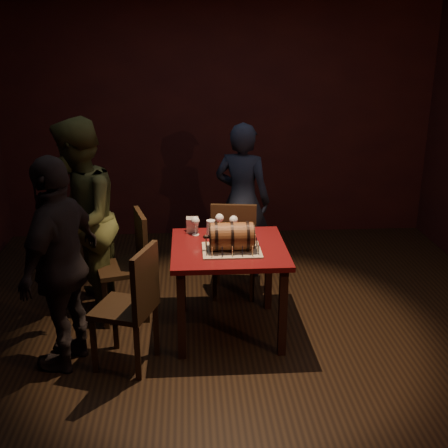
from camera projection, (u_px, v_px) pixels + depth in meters
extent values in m
plane|color=black|center=(236.00, 336.00, 4.58)|extent=(5.00, 5.00, 0.00)
cube|color=black|center=(219.00, 118.00, 6.48)|extent=(5.00, 0.04, 2.80)
cube|color=black|center=(307.00, 351.00, 1.77)|extent=(5.00, 0.04, 2.80)
cube|color=#440B0E|center=(229.00, 249.00, 4.42)|extent=(0.90, 0.90, 0.04)
cube|color=black|center=(181.00, 316.00, 4.16)|extent=(0.06, 0.06, 0.71)
cube|color=black|center=(283.00, 312.00, 4.21)|extent=(0.06, 0.06, 0.71)
cube|color=black|center=(182.00, 274.00, 4.88)|extent=(0.06, 0.06, 0.71)
cube|color=black|center=(269.00, 271.00, 4.93)|extent=(0.06, 0.06, 0.71)
cube|color=gray|center=(232.00, 250.00, 4.32)|extent=(0.45, 0.35, 0.01)
cylinder|color=brown|center=(232.00, 236.00, 4.29)|extent=(0.32, 0.21, 0.21)
cylinder|color=black|center=(216.00, 237.00, 4.28)|extent=(0.02, 0.23, 0.23)
cylinder|color=black|center=(232.00, 236.00, 4.29)|extent=(0.02, 0.23, 0.23)
cylinder|color=black|center=(247.00, 236.00, 4.29)|extent=(0.02, 0.23, 0.23)
cylinder|color=black|center=(210.00, 237.00, 4.28)|extent=(0.01, 0.21, 0.21)
cylinder|color=black|center=(253.00, 236.00, 4.30)|extent=(0.01, 0.21, 0.21)
cylinder|color=black|center=(207.00, 237.00, 4.28)|extent=(0.04, 0.02, 0.02)
sphere|color=black|center=(205.00, 237.00, 4.27)|extent=(0.03, 0.03, 0.03)
cylinder|color=#FFE698|center=(212.00, 252.00, 4.16)|extent=(0.01, 0.01, 0.08)
cylinder|color=black|center=(212.00, 246.00, 4.15)|extent=(0.00, 0.00, 0.01)
cylinder|color=black|center=(222.00, 252.00, 4.17)|extent=(0.01, 0.01, 0.08)
cylinder|color=black|center=(222.00, 246.00, 4.15)|extent=(0.00, 0.00, 0.01)
cylinder|color=#FFE698|center=(232.00, 252.00, 4.17)|extent=(0.01, 0.01, 0.08)
cylinder|color=black|center=(232.00, 246.00, 4.16)|extent=(0.00, 0.00, 0.01)
cylinder|color=black|center=(242.00, 251.00, 4.18)|extent=(0.01, 0.01, 0.08)
cylinder|color=black|center=(243.00, 246.00, 4.16)|extent=(0.00, 0.00, 0.01)
cylinder|color=#FFE698|center=(253.00, 251.00, 4.18)|extent=(0.01, 0.01, 0.08)
cylinder|color=black|center=(253.00, 245.00, 4.17)|extent=(0.00, 0.00, 0.01)
cylinder|color=black|center=(259.00, 250.00, 4.21)|extent=(0.01, 0.01, 0.08)
cylinder|color=black|center=(259.00, 244.00, 4.19)|extent=(0.00, 0.00, 0.01)
cylinder|color=#FFE698|center=(258.00, 246.00, 4.28)|extent=(0.01, 0.01, 0.08)
cylinder|color=black|center=(258.00, 241.00, 4.26)|extent=(0.00, 0.00, 0.01)
cylinder|color=black|center=(256.00, 243.00, 4.35)|extent=(0.01, 0.01, 0.08)
cylinder|color=black|center=(256.00, 237.00, 4.34)|extent=(0.00, 0.00, 0.01)
cylinder|color=#FFE698|center=(255.00, 239.00, 4.42)|extent=(0.01, 0.01, 0.08)
cylinder|color=black|center=(255.00, 234.00, 4.41)|extent=(0.00, 0.00, 0.01)
cylinder|color=black|center=(250.00, 238.00, 4.46)|extent=(0.01, 0.01, 0.08)
cylinder|color=black|center=(250.00, 232.00, 4.44)|extent=(0.00, 0.00, 0.01)
cylinder|color=#FFE698|center=(240.00, 238.00, 4.45)|extent=(0.01, 0.01, 0.08)
cylinder|color=black|center=(241.00, 232.00, 4.44)|extent=(0.00, 0.00, 0.01)
cylinder|color=black|center=(231.00, 238.00, 4.45)|extent=(0.01, 0.01, 0.08)
cylinder|color=black|center=(231.00, 233.00, 4.43)|extent=(0.00, 0.00, 0.01)
cylinder|color=#FFE698|center=(221.00, 238.00, 4.44)|extent=(0.01, 0.01, 0.08)
cylinder|color=black|center=(221.00, 233.00, 4.43)|extent=(0.00, 0.00, 0.01)
cylinder|color=black|center=(212.00, 238.00, 4.44)|extent=(0.01, 0.01, 0.08)
cylinder|color=black|center=(212.00, 233.00, 4.42)|extent=(0.00, 0.00, 0.01)
cylinder|color=#FFE698|center=(206.00, 240.00, 4.41)|extent=(0.01, 0.01, 0.08)
cylinder|color=black|center=(206.00, 234.00, 4.39)|extent=(0.00, 0.00, 0.01)
cylinder|color=black|center=(206.00, 243.00, 4.34)|extent=(0.01, 0.01, 0.08)
cylinder|color=black|center=(206.00, 238.00, 4.32)|extent=(0.00, 0.00, 0.01)
cylinder|color=#FFE698|center=(206.00, 247.00, 4.27)|extent=(0.01, 0.01, 0.08)
cylinder|color=black|center=(206.00, 241.00, 4.25)|extent=(0.00, 0.00, 0.01)
cylinder|color=black|center=(207.00, 250.00, 4.20)|extent=(0.01, 0.01, 0.08)
cylinder|color=black|center=(207.00, 245.00, 4.18)|extent=(0.00, 0.00, 0.01)
cylinder|color=silver|center=(195.00, 235.00, 4.66)|extent=(0.06, 0.06, 0.01)
cylinder|color=silver|center=(195.00, 229.00, 4.64)|extent=(0.01, 0.01, 0.09)
sphere|color=silver|center=(195.00, 221.00, 4.62)|extent=(0.07, 0.07, 0.07)
sphere|color=#591114|center=(195.00, 222.00, 4.62)|extent=(0.05, 0.05, 0.05)
cylinder|color=silver|center=(220.00, 232.00, 4.73)|extent=(0.06, 0.06, 0.01)
cylinder|color=silver|center=(220.00, 226.00, 4.72)|extent=(0.01, 0.01, 0.09)
sphere|color=silver|center=(219.00, 218.00, 4.69)|extent=(0.07, 0.07, 0.07)
cylinder|color=silver|center=(234.00, 234.00, 4.68)|extent=(0.06, 0.06, 0.01)
cylinder|color=silver|center=(234.00, 228.00, 4.67)|extent=(0.01, 0.01, 0.09)
sphere|color=silver|center=(234.00, 220.00, 4.64)|extent=(0.07, 0.07, 0.07)
sphere|color=#BF594C|center=(234.00, 221.00, 4.65)|extent=(0.05, 0.05, 0.05)
cylinder|color=silver|center=(211.00, 229.00, 4.58)|extent=(0.07, 0.07, 0.15)
cylinder|color=#9E5414|center=(211.00, 231.00, 4.58)|extent=(0.06, 0.06, 0.11)
cylinder|color=white|center=(211.00, 223.00, 4.56)|extent=(0.06, 0.06, 0.02)
cube|color=black|center=(234.00, 248.00, 5.19)|extent=(0.45, 0.45, 0.04)
cube|color=black|center=(253.00, 265.00, 5.42)|extent=(0.04, 0.04, 0.43)
cube|color=black|center=(217.00, 264.00, 5.44)|extent=(0.04, 0.04, 0.43)
cube|color=black|center=(252.00, 280.00, 5.10)|extent=(0.04, 0.04, 0.43)
cube|color=black|center=(215.00, 279.00, 5.12)|extent=(0.04, 0.04, 0.43)
cube|color=black|center=(233.00, 230.00, 4.94)|extent=(0.40, 0.09, 0.46)
cube|color=black|center=(122.00, 268.00, 4.75)|extent=(0.49, 0.49, 0.04)
cube|color=black|center=(101.00, 288.00, 4.93)|extent=(0.04, 0.04, 0.43)
cube|color=black|center=(106.00, 305.00, 4.63)|extent=(0.04, 0.04, 0.43)
cube|color=black|center=(139.00, 283.00, 5.03)|extent=(0.04, 0.04, 0.43)
cube|color=black|center=(147.00, 299.00, 4.73)|extent=(0.04, 0.04, 0.43)
cube|color=black|center=(141.00, 238.00, 4.73)|extent=(0.14, 0.40, 0.46)
cube|color=black|center=(124.00, 309.00, 4.06)|extent=(0.51, 0.51, 0.04)
cube|color=black|center=(115.00, 323.00, 4.34)|extent=(0.04, 0.04, 0.43)
cube|color=black|center=(94.00, 346.00, 4.03)|extent=(0.04, 0.04, 0.43)
cube|color=black|center=(156.00, 329.00, 4.25)|extent=(0.04, 0.04, 0.43)
cube|color=black|center=(137.00, 353.00, 3.94)|extent=(0.04, 0.04, 0.43)
cube|color=black|center=(145.00, 280.00, 3.93)|extent=(0.17, 0.39, 0.46)
imported|color=#181E30|center=(242.00, 200.00, 5.56)|extent=(0.66, 0.56, 1.54)
imported|color=#3E4321|center=(79.00, 221.00, 4.68)|extent=(0.66, 0.84, 1.71)
imported|color=black|center=(61.00, 264.00, 3.97)|extent=(0.67, 1.00, 1.58)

